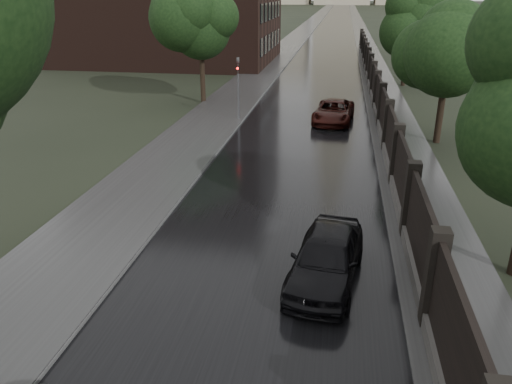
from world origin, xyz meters
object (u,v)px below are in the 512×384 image
tree_right_b (449,51)px  car_right_far (334,112)px  car_right_near (326,257)px  tree_right_c (409,27)px  tree_left_far (201,30)px  traffic_light (238,83)px

tree_right_b → car_right_far: bearing=148.1°
tree_right_b → car_right_near: size_ratio=1.53×
tree_right_b → tree_right_c: size_ratio=1.00×
car_right_far → tree_left_far: bearing=160.9°
car_right_near → car_right_far: car_right_near is taller
tree_left_far → car_right_near: size_ratio=1.62×
tree_left_far → traffic_light: tree_left_far is taller
traffic_light → tree_left_far: bearing=126.5°
tree_right_b → car_right_near: (-5.54, -15.33, -4.17)m
tree_left_far → car_right_near: bearing=-66.9°
traffic_light → tree_right_b: bearing=-14.2°
tree_right_c → car_right_near: bearing=-99.4°
tree_left_far → tree_right_c: 18.45m
tree_right_b → car_right_near: bearing=-109.9°
car_right_near → car_right_far: size_ratio=0.91×
tree_left_far → tree_right_b: bearing=-27.3°
tree_right_c → tree_left_far: bearing=-147.2°
tree_left_far → car_right_far: 11.62m
traffic_light → car_right_far: 6.30m
traffic_light → car_right_near: (6.26, -18.33, -1.62)m
tree_left_far → car_right_near: tree_left_far is taller
traffic_light → car_right_far: bearing=5.6°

